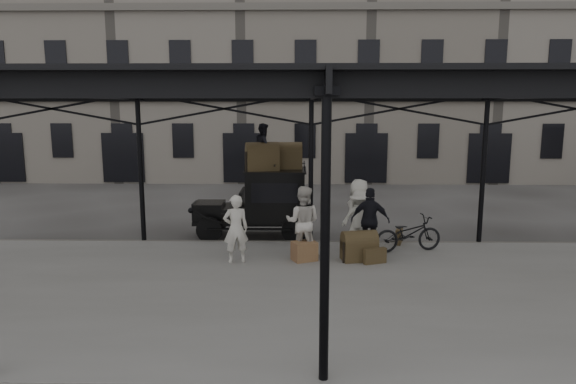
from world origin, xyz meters
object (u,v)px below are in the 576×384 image
object	(u,v)px
taxi	(266,200)
steamer_trunk_platform	(359,248)
porter_official	(370,220)
steamer_trunk_roof_near	(262,159)
bicycle	(408,234)
porter_left	(236,229)

from	to	relation	value
taxi	steamer_trunk_platform	size ratio (longest dim) A/B	4.07
porter_official	steamer_trunk_roof_near	distance (m)	3.92
porter_official	bicycle	size ratio (longest dim) A/B	0.94
porter_official	bicycle	xyz separation A→B (m)	(1.08, 0.13, -0.40)
porter_official	bicycle	distance (m)	1.15
bicycle	steamer_trunk_roof_near	world-z (taller)	steamer_trunk_roof_near
porter_left	taxi	bearing A→B (deg)	-115.31
porter_left	steamer_trunk_platform	distance (m)	3.25
porter_official	steamer_trunk_roof_near	size ratio (longest dim) A/B	1.84
bicycle	taxi	bearing A→B (deg)	50.38
steamer_trunk_roof_near	steamer_trunk_platform	size ratio (longest dim) A/B	1.09
taxi	steamer_trunk_roof_near	bearing A→B (deg)	-108.07
porter_left	bicycle	distance (m)	4.78
taxi	porter_official	size ratio (longest dim) A/B	2.03
porter_official	bicycle	world-z (taller)	porter_official
steamer_trunk_platform	porter_official	bearing A→B (deg)	51.36
steamer_trunk_roof_near	porter_official	bearing A→B (deg)	-45.34
porter_left	porter_official	distance (m)	3.69
bicycle	steamer_trunk_platform	bearing A→B (deg)	107.25
steamer_trunk_platform	taxi	bearing A→B (deg)	121.01
bicycle	porter_official	bearing A→B (deg)	83.73
porter_official	steamer_trunk_platform	size ratio (longest dim) A/B	2.01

